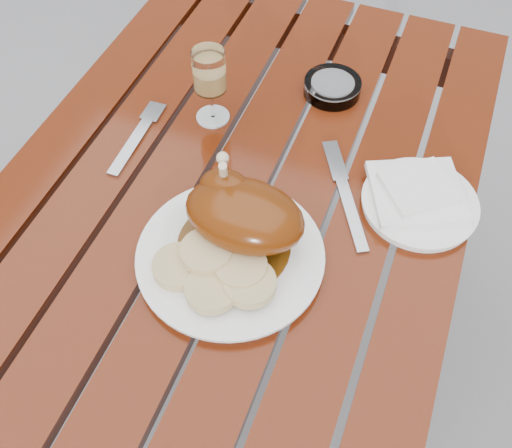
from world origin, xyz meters
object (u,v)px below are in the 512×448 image
Objects in this scene: wine_glass at (211,87)px; side_plate at (419,204)px; table at (241,287)px; dinner_plate at (230,257)px; ashtray at (332,87)px.

side_plate is at bearing -9.99° from wine_glass.
dinner_plate reaches higher than table.
table is 0.42m from dinner_plate.
dinner_plate is at bearing -70.65° from table.
dinner_plate is 1.97× the size of wine_glass.
side_plate is at bearing -45.33° from ashtray.
table is 0.50m from side_plate.
ashtray is at bearing 85.31° from dinner_plate.
side_plate is at bearing 39.88° from dinner_plate.
ashtray reaches higher than table.
wine_glass is at bearing -141.97° from ashtray.
wine_glass is 0.25m from ashtray.
wine_glass is at bearing 118.58° from dinner_plate.
wine_glass is 1.33× the size of ashtray.
dinner_plate is 0.33m from side_plate.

